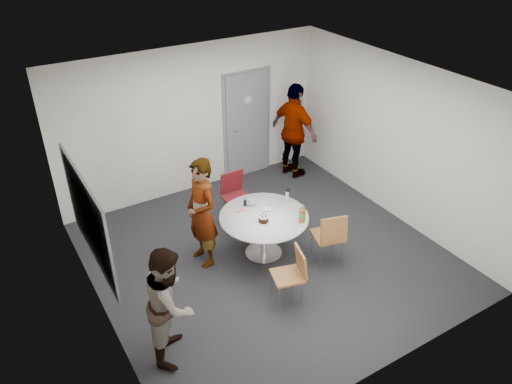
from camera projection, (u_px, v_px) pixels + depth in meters
floor at (267, 256)px, 7.72m from camera, size 5.00×5.00×0.00m
ceiling at (270, 88)px, 6.32m from camera, size 5.00×5.00×0.00m
wall_back at (193, 121)px, 8.85m from camera, size 5.00×0.00×5.00m
wall_left at (91, 234)px, 5.91m from camera, size 0.00×5.00×5.00m
wall_right at (398, 141)px, 8.13m from camera, size 0.00×5.00×5.00m
wall_front at (398, 282)px, 5.19m from camera, size 5.00×0.00×5.00m
door at (247, 125)px, 9.49m from camera, size 1.02×0.17×2.12m
whiteboard at (88, 218)px, 6.02m from camera, size 0.04×1.90×1.25m
table at (265, 221)px, 7.47m from camera, size 1.34×1.34×0.99m
chair_near_left at (293, 271)px, 6.65m from camera, size 0.51×0.48×0.82m
chair_near_right at (330, 234)px, 7.28m from camera, size 0.53×0.56×0.89m
chair_far at (235, 192)px, 8.31m from camera, size 0.43×0.46×0.89m
person_main at (202, 213)px, 7.19m from camera, size 0.46×0.66×1.71m
person_left at (170, 303)px, 5.75m from camera, size 0.89×0.94×1.53m
person_right at (294, 131)px, 9.46m from camera, size 0.66×1.16×1.87m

